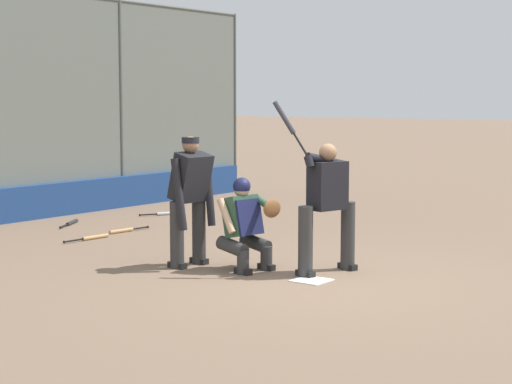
# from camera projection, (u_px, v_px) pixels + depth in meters

# --- Properties ---
(ground_plane) EXTENTS (160.00, 160.00, 0.00)m
(ground_plane) POSITION_uv_depth(u_px,v_px,m) (312.00, 281.00, 10.80)
(ground_plane) COLOR #7A604C
(home_plate_marker) EXTENTS (0.43, 0.43, 0.01)m
(home_plate_marker) POSITION_uv_depth(u_px,v_px,m) (312.00, 280.00, 10.80)
(home_plate_marker) COLOR white
(home_plate_marker) RESTS_ON ground_plane
(batter_at_plate) EXTENTS (0.94, 0.82, 2.27)m
(batter_at_plate) POSITION_uv_depth(u_px,v_px,m) (327.00, 203.00, 11.17)
(batter_at_plate) COLOR #333333
(batter_at_plate) RESTS_ON ground_plane
(catcher_behind_plate) EXTENTS (0.68, 0.83, 1.25)m
(catcher_behind_plate) POSITION_uv_depth(u_px,v_px,m) (246.00, 222.00, 11.40)
(catcher_behind_plate) COLOR #333333
(catcher_behind_plate) RESTS_ON ground_plane
(umpire_home) EXTENTS (0.73, 0.47, 1.78)m
(umpire_home) POSITION_uv_depth(u_px,v_px,m) (190.00, 197.00, 11.62)
(umpire_home) COLOR #333333
(umpire_home) RESTS_ON ground_plane
(spare_bat_near_backstop) EXTENTS (0.79, 0.48, 0.07)m
(spare_bat_near_backstop) POSITION_uv_depth(u_px,v_px,m) (71.00, 223.00, 15.59)
(spare_bat_near_backstop) COLOR black
(spare_bat_near_backstop) RESTS_ON ground_plane
(spare_bat_by_padding) EXTENTS (0.76, 0.45, 0.07)m
(spare_bat_by_padding) POSITION_uv_depth(u_px,v_px,m) (165.00, 214.00, 16.86)
(spare_bat_by_padding) COLOR black
(spare_bat_by_padding) RESTS_ON ground_plane
(spare_bat_third_base_side) EXTENTS (0.90, 0.11, 0.07)m
(spare_bat_third_base_side) POSITION_uv_depth(u_px,v_px,m) (92.00, 238.00, 13.94)
(spare_bat_third_base_side) COLOR black
(spare_bat_third_base_side) RESTS_ON ground_plane
(spare_bat_first_base_side) EXTENTS (0.87, 0.12, 0.07)m
(spare_bat_first_base_side) POSITION_uv_depth(u_px,v_px,m) (124.00, 230.00, 14.71)
(spare_bat_first_base_side) COLOR black
(spare_bat_first_base_side) RESTS_ON ground_plane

